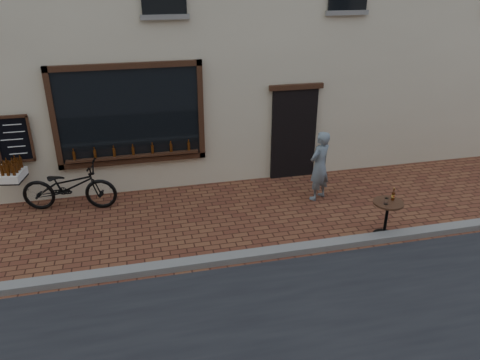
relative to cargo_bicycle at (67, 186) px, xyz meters
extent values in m
plane|color=#56291B|center=(3.34, -2.95, -0.53)|extent=(90.00, 90.00, 0.00)
cube|color=slate|center=(3.34, -2.75, -0.47)|extent=(90.00, 0.25, 0.12)
cube|color=black|center=(1.44, 0.50, 1.32)|extent=(3.00, 0.06, 2.00)
cube|color=black|center=(1.44, 0.48, 2.38)|extent=(3.24, 0.10, 0.12)
cube|color=black|center=(1.44, 0.48, 0.26)|extent=(3.24, 0.10, 0.12)
cube|color=black|center=(-0.12, 0.48, 1.32)|extent=(0.12, 0.10, 2.24)
cube|color=black|center=(3.00, 0.48, 1.32)|extent=(0.12, 0.10, 2.24)
cube|color=black|center=(1.44, 0.43, 0.39)|extent=(2.90, 0.16, 0.05)
cube|color=black|center=(5.24, 0.51, 0.57)|extent=(1.10, 0.10, 2.20)
cube|color=black|center=(5.24, 0.48, 1.73)|extent=(1.30, 0.10, 0.12)
cube|color=black|center=(-0.96, 0.49, 0.97)|extent=(0.62, 0.04, 0.92)
cylinder|color=#3D1C07|center=(0.19, 0.43, 0.51)|extent=(0.06, 0.06, 0.19)
cylinder|color=#3D1C07|center=(0.60, 0.43, 0.51)|extent=(0.06, 0.06, 0.19)
cylinder|color=#3D1C07|center=(1.02, 0.43, 0.51)|extent=(0.06, 0.06, 0.19)
cylinder|color=#3D1C07|center=(1.44, 0.43, 0.51)|extent=(0.06, 0.06, 0.19)
cylinder|color=#3D1C07|center=(1.85, 0.43, 0.51)|extent=(0.06, 0.06, 0.19)
cylinder|color=#3D1C07|center=(2.27, 0.43, 0.51)|extent=(0.06, 0.06, 0.19)
cylinder|color=#3D1C07|center=(2.69, 0.43, 0.51)|extent=(0.06, 0.06, 0.19)
imported|color=black|center=(0.04, -0.01, -0.01)|extent=(2.08, 1.04, 1.04)
cube|color=black|center=(-1.04, 0.19, 0.18)|extent=(0.49, 0.62, 0.03)
cube|color=white|center=(-1.04, 0.19, 0.28)|extent=(0.49, 0.64, 0.16)
cylinder|color=#3D1C07|center=(-0.97, -0.04, 0.47)|extent=(0.06, 0.06, 0.22)
cylinder|color=#3D1C07|center=(-1.08, -0.02, 0.47)|extent=(0.06, 0.06, 0.22)
cylinder|color=#3D1C07|center=(-1.20, 0.00, 0.47)|extent=(0.06, 0.06, 0.22)
cylinder|color=#3D1C07|center=(-0.94, 0.10, 0.47)|extent=(0.06, 0.06, 0.22)
cylinder|color=#3D1C07|center=(-1.06, 0.12, 0.47)|extent=(0.06, 0.06, 0.22)
cylinder|color=#3D1C07|center=(-1.17, 0.14, 0.47)|extent=(0.06, 0.06, 0.22)
cylinder|color=#3D1C07|center=(-0.92, 0.24, 0.47)|extent=(0.06, 0.06, 0.22)
cylinder|color=#3D1C07|center=(-1.03, 0.26, 0.47)|extent=(0.06, 0.06, 0.22)
cylinder|color=#3D1C07|center=(-1.15, 0.28, 0.47)|extent=(0.06, 0.06, 0.22)
cylinder|color=#3D1C07|center=(-0.89, 0.37, 0.47)|extent=(0.06, 0.06, 0.22)
cylinder|color=#3D1C07|center=(-1.01, 0.39, 0.47)|extent=(0.06, 0.06, 0.22)
cylinder|color=black|center=(6.06, -2.60, -0.52)|extent=(0.42, 0.42, 0.03)
cylinder|color=black|center=(6.06, -2.60, -0.17)|extent=(0.06, 0.06, 0.67)
cylinder|color=#311B10|center=(6.06, -2.60, 0.18)|extent=(0.57, 0.57, 0.04)
cylinder|color=gold|center=(6.18, -2.54, 0.29)|extent=(0.06, 0.06, 0.06)
cylinder|color=white|center=(5.97, -2.66, 0.26)|extent=(0.07, 0.07, 0.12)
imported|color=slate|center=(5.40, -0.79, 0.26)|extent=(0.69, 0.62, 1.59)
camera|label=1|loc=(1.51, -9.58, 4.29)|focal=35.00mm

